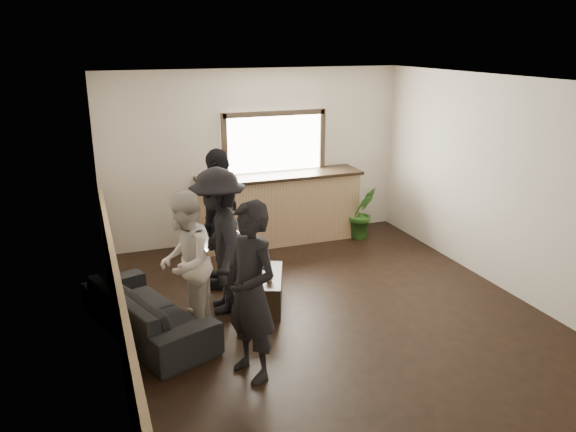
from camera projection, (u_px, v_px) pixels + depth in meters
name	position (u px, v px, depth m)	size (l,w,h in m)	color
ground	(330.00, 314.00, 6.91)	(5.00, 6.00, 0.01)	black
room_shell	(273.00, 206.00, 6.22)	(5.01, 6.01, 2.80)	silver
bar_counter	(280.00, 204.00, 9.22)	(2.70, 0.68, 2.13)	tan
sofa	(147.00, 310.00, 6.39)	(1.95, 0.76, 0.57)	black
coffee_table	(261.00, 290.00, 7.08)	(0.51, 0.93, 0.41)	black
cup_a	(256.00, 265.00, 7.22)	(0.12, 0.12, 0.10)	silver
cup_b	(269.00, 277.00, 6.85)	(0.10, 0.10, 0.09)	silver
potted_plant	(362.00, 213.00, 9.44)	(0.48, 0.39, 0.88)	#2D6623
person_a	(251.00, 292.00, 5.40)	(0.64, 0.77, 1.81)	black
person_b	(185.00, 263.00, 6.32)	(0.88, 0.98, 1.65)	silver
person_c	(219.00, 241.00, 6.78)	(0.79, 1.23, 1.80)	black
person_d	(220.00, 219.00, 7.46)	(0.99, 1.19, 1.90)	black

